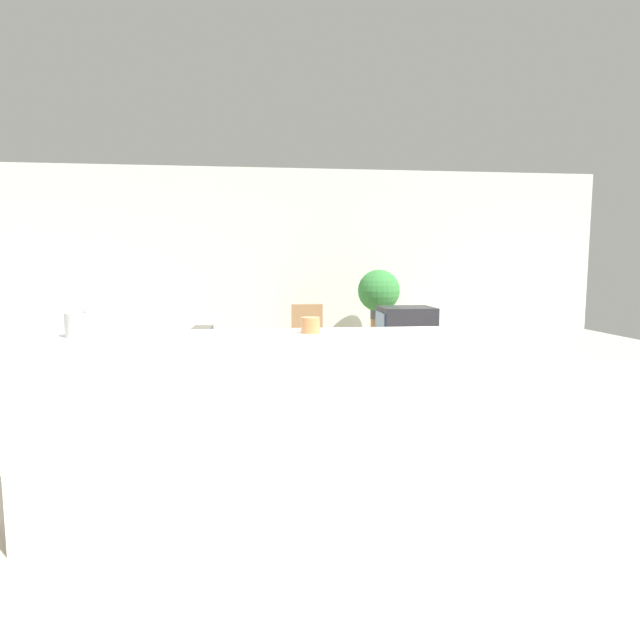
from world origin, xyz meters
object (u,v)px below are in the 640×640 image
at_px(potted_plant, 379,291).
at_px(decorative_bowl, 86,324).
at_px(television, 406,329).
at_px(wooden_chair, 308,338).
at_px(couch, 224,385).

distance_m(potted_plant, decorative_bowl, 4.28).
xyz_separation_m(television, wooden_chair, (-0.98, 0.95, -0.23)).
height_order(wooden_chair, decorative_bowl, decorative_bowl).
relative_size(couch, wooden_chair, 1.78).
xyz_separation_m(couch, wooden_chair, (0.93, 1.38, 0.23)).
distance_m(television, decorative_bowl, 3.52).
relative_size(couch, potted_plant, 2.66).
xyz_separation_m(couch, potted_plant, (1.84, 1.46, 0.81)).
bearing_deg(potted_plant, decorative_bowl, -123.27).
bearing_deg(decorative_bowl, potted_plant, 56.73).
relative_size(television, wooden_chair, 0.61).
height_order(wooden_chair, potted_plant, potted_plant).
relative_size(potted_plant, decorative_bowl, 3.10).
height_order(couch, potted_plant, potted_plant).
height_order(couch, decorative_bowl, decorative_bowl).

